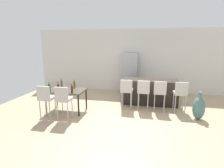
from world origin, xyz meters
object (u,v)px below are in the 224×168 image
object	(u,v)px
wine_bottle_right	(58,87)
potted_plant	(177,88)
bar_chair_middle	(144,90)
bar_chair_far	(181,92)
wine_bottle_corner	(72,89)
wine_glass_near	(65,86)
wine_bottle_far	(74,84)
wine_bottle_left	(49,88)
bar_chair_left	(127,89)
dining_chair_near	(46,97)
wine_bottle_middle	(62,84)
bar_chair_right	(160,91)
refrigerator	(129,73)
floor_vase	(199,108)
kitchen_island	(149,92)
dining_chair_far	(63,98)
dining_table	(66,92)

from	to	relation	value
wine_bottle_right	potted_plant	world-z (taller)	wine_bottle_right
bar_chair_middle	wine_bottle_right	world-z (taller)	bar_chair_middle
bar_chair_far	bar_chair_middle	bearing A→B (deg)	-179.99
wine_bottle_corner	wine_glass_near	world-z (taller)	wine_bottle_corner
wine_bottle_far	wine_bottle_left	distance (m)	0.89
bar_chair_left	dining_chair_near	distance (m)	2.63
wine_bottle_middle	wine_glass_near	distance (m)	0.42
bar_chair_far	wine_bottle_left	size ratio (longest dim) A/B	3.29
bar_chair_right	wine_glass_near	world-z (taller)	bar_chair_right
wine_bottle_corner	potted_plant	size ratio (longest dim) A/B	0.48
bar_chair_left	refrigerator	bearing A→B (deg)	93.81
wine_glass_near	floor_vase	size ratio (longest dim) A/B	0.20
wine_bottle_left	wine_bottle_corner	distance (m)	0.76
kitchen_island	dining_chair_far	bearing A→B (deg)	-138.52
bar_chair_left	bar_chair_far	world-z (taller)	same
bar_chair_middle	bar_chair_far	bearing A→B (deg)	0.01
wine_bottle_right	wine_glass_near	bearing A→B (deg)	40.97
wine_glass_near	potted_plant	world-z (taller)	wine_glass_near
kitchen_island	wine_glass_near	size ratio (longest dim) A/B	11.85
wine_bottle_right	wine_bottle_middle	world-z (taller)	wine_bottle_middle
wine_bottle_left	potted_plant	bearing A→B (deg)	34.94
wine_bottle_far	wine_glass_near	world-z (taller)	wine_bottle_far
dining_table	wine_glass_near	bearing A→B (deg)	-169.26
dining_table	wine_bottle_corner	world-z (taller)	wine_bottle_corner
dining_chair_far	potted_plant	size ratio (longest dim) A/B	1.80
floor_vase	wine_bottle_middle	bearing A→B (deg)	177.85
potted_plant	refrigerator	bearing A→B (deg)	179.72
dining_chair_near	wine_bottle_middle	xyz separation A→B (m)	(-0.03, 1.09, 0.17)
bar_chair_right	dining_table	world-z (taller)	bar_chair_right
bar_chair_right	wine_bottle_right	distance (m)	3.37
dining_table	dining_chair_far	distance (m)	0.83
bar_chair_far	wine_bottle_far	size ratio (longest dim) A/B	3.57
dining_table	wine_bottle_far	xyz separation A→B (m)	(0.15, 0.35, 0.19)
wine_bottle_right	bar_chair_left	bearing A→B (deg)	19.20
wine_glass_near	floor_vase	bearing A→B (deg)	2.04
kitchen_island	floor_vase	xyz separation A→B (m)	(1.48, -1.23, -0.10)
wine_bottle_far	refrigerator	size ratio (longest dim) A/B	0.16
bar_chair_middle	wine_bottle_left	distance (m)	3.10
wine_bottle_corner	wine_glass_near	bearing A→B (deg)	142.92
wine_bottle_left	wine_bottle_far	bearing A→B (deg)	50.92
floor_vase	refrigerator	bearing A→B (deg)	133.11
kitchen_island	wine_bottle_right	world-z (taller)	wine_bottle_right
dining_chair_near	bar_chair_right	bearing A→B (deg)	22.45
bar_chair_far	wine_glass_near	distance (m)	3.82
bar_chair_middle	bar_chair_far	world-z (taller)	same
bar_chair_far	dining_table	size ratio (longest dim) A/B	0.84
kitchen_island	wine_glass_near	xyz separation A→B (m)	(-2.77, -1.39, 0.40)
kitchen_island	wine_bottle_far	size ratio (longest dim) A/B	7.02
bar_chair_right	wine_glass_near	xyz separation A→B (m)	(-3.12, -0.61, 0.17)
bar_chair_far	dining_chair_near	distance (m)	4.24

